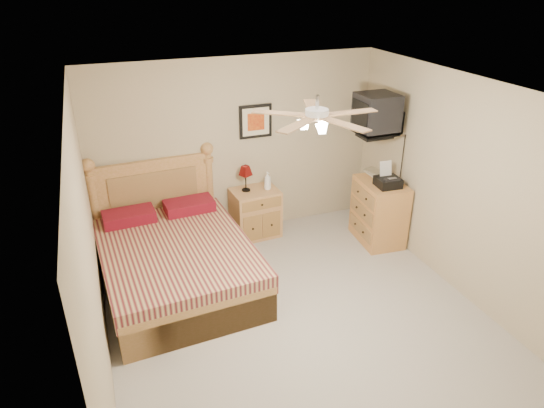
{
  "coord_description": "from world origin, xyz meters",
  "views": [
    {
      "loc": [
        -1.79,
        -3.85,
        3.5
      ],
      "look_at": [
        0.01,
        0.9,
        1.02
      ],
      "focal_mm": 32.0,
      "sensor_mm": 36.0,
      "label": 1
    }
  ],
  "objects": [
    {
      "name": "magazine_upper",
      "position": [
        1.71,
        1.53,
        0.93
      ],
      "size": [
        0.26,
        0.31,
        0.02
      ],
      "primitive_type": "imported",
      "rotation": [
        0.0,
        0.0,
        0.32
      ],
      "color": "gray",
      "rests_on": "magazine_lower"
    },
    {
      "name": "framed_picture",
      "position": [
        0.27,
        2.23,
        1.62
      ],
      "size": [
        0.46,
        0.04,
        0.46
      ],
      "primitive_type": "cube",
      "color": "black",
      "rests_on": "wall_back"
    },
    {
      "name": "magazine_lower",
      "position": [
        1.68,
        1.52,
        0.91
      ],
      "size": [
        0.2,
        0.27,
        0.02
      ],
      "primitive_type": "imported",
      "rotation": [
        0.0,
        0.0,
        -0.02
      ],
      "color": "beige",
      "rests_on": "dresser"
    },
    {
      "name": "table_lamp",
      "position": [
        0.05,
        2.05,
        0.88
      ],
      "size": [
        0.25,
        0.25,
        0.37
      ],
      "primitive_type": null,
      "rotation": [
        0.0,
        0.0,
        -0.33
      ],
      "color": "#560908",
      "rests_on": "nightstand"
    },
    {
      "name": "ceiling",
      "position": [
        0.0,
        0.0,
        2.5
      ],
      "size": [
        4.0,
        4.5,
        0.04
      ],
      "primitive_type": "cube",
      "color": "white",
      "rests_on": "ground"
    },
    {
      "name": "ceiling_fan",
      "position": [
        0.0,
        -0.2,
        2.36
      ],
      "size": [
        1.14,
        1.14,
        0.28
      ],
      "primitive_type": null,
      "color": "white",
      "rests_on": "ceiling"
    },
    {
      "name": "wall_left",
      "position": [
        -2.0,
        0.0,
        1.25
      ],
      "size": [
        0.04,
        4.5,
        2.5
      ],
      "primitive_type": "cube",
      "color": "tan",
      "rests_on": "ground"
    },
    {
      "name": "wall_tv",
      "position": [
        1.75,
        1.34,
        1.81
      ],
      "size": [
        0.56,
        0.46,
        0.58
      ],
      "primitive_type": null,
      "color": "black",
      "rests_on": "wall_right"
    },
    {
      "name": "wall_right",
      "position": [
        2.0,
        0.0,
        1.25
      ],
      "size": [
        0.04,
        4.5,
        2.5
      ],
      "primitive_type": "cube",
      "color": "tan",
      "rests_on": "ground"
    },
    {
      "name": "lotion_bottle",
      "position": [
        0.35,
        1.99,
        0.83
      ],
      "size": [
        0.11,
        0.11,
        0.26
      ],
      "primitive_type": "imported",
      "rotation": [
        0.0,
        0.0,
        0.18
      ],
      "color": "white",
      "rests_on": "nightstand"
    },
    {
      "name": "dresser",
      "position": [
        1.73,
        1.24,
        0.45
      ],
      "size": [
        0.59,
        0.8,
        0.89
      ],
      "primitive_type": "cube",
      "rotation": [
        0.0,
        0.0,
        -0.08
      ],
      "color": "#C5843A",
      "rests_on": "ground"
    },
    {
      "name": "nightstand",
      "position": [
        0.17,
        2.0,
        0.35
      ],
      "size": [
        0.67,
        0.52,
        0.7
      ],
      "primitive_type": "cube",
      "rotation": [
        0.0,
        0.0,
        0.06
      ],
      "color": "#BA804C",
      "rests_on": "ground"
    },
    {
      "name": "wall_front",
      "position": [
        0.0,
        -2.25,
        1.25
      ],
      "size": [
        4.0,
        0.04,
        2.5
      ],
      "primitive_type": "cube",
      "color": "tan",
      "rests_on": "ground"
    },
    {
      "name": "bed",
      "position": [
        -1.13,
        1.12,
        0.7
      ],
      "size": [
        1.77,
        2.25,
        1.4
      ],
      "primitive_type": null,
      "rotation": [
        0.0,
        0.0,
        0.06
      ],
      "color": "olive",
      "rests_on": "ground"
    },
    {
      "name": "wall_back",
      "position": [
        0.0,
        2.25,
        1.25
      ],
      "size": [
        4.0,
        0.04,
        2.5
      ],
      "primitive_type": "cube",
      "color": "tan",
      "rests_on": "ground"
    },
    {
      "name": "fax_machine",
      "position": [
        1.72,
        1.1,
        1.05
      ],
      "size": [
        0.32,
        0.34,
        0.32
      ],
      "primitive_type": null,
      "rotation": [
        0.0,
        0.0,
        -0.07
      ],
      "color": "black",
      "rests_on": "dresser"
    },
    {
      "name": "floor",
      "position": [
        0.0,
        0.0,
        0.0
      ],
      "size": [
        4.5,
        4.5,
        0.0
      ],
      "primitive_type": "plane",
      "color": "#9E978F",
      "rests_on": "ground"
    }
  ]
}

